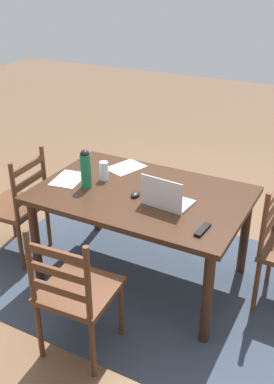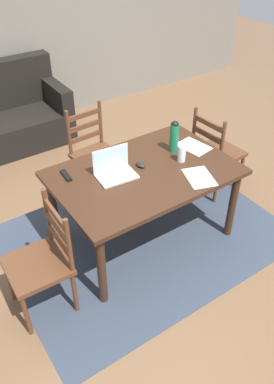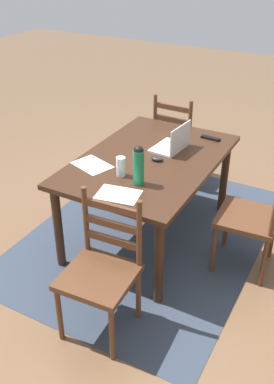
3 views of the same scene
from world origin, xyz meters
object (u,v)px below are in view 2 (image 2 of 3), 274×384
chair_far_head (95,154)px  computer_mouse (141,165)px  water_bottle (174,136)px  dining_table (144,179)px  tv_remote (66,175)px  chair_left_near (42,262)px  laptop (114,168)px  chair_right_far (216,153)px  drinking_glass (182,154)px

chair_far_head → computer_mouse: 0.86m
chair_far_head → water_bottle: 0.98m
dining_table → tv_remote: (-0.58, 0.30, 0.10)m
computer_mouse → tv_remote: 0.64m
chair_left_near → laptop: laptop is taller
chair_far_head → tv_remote: size_ratio=5.59×
chair_left_near → chair_right_far: bearing=10.9°
laptop → chair_far_head: bearing=73.4°
chair_right_far → water_bottle: 0.79m
chair_right_far → dining_table: bearing=-169.2°
water_bottle → chair_far_head: bearing=118.3°
dining_table → computer_mouse: (0.01, 0.07, 0.11)m
chair_right_far → drinking_glass: 0.83m
computer_mouse → tv_remote: computer_mouse is taller
drinking_glass → chair_left_near: bearing=-173.9°
chair_right_far → laptop: size_ratio=2.80×
water_bottle → computer_mouse: 0.42m
chair_far_head → tv_remote: chair_far_head is taller
chair_right_far → computer_mouse: size_ratio=9.50×
laptop → computer_mouse: 0.25m
tv_remote → chair_left_near: bearing=50.9°
computer_mouse → tv_remote: size_ratio=0.59×
chair_right_far → drinking_glass: chair_right_far is taller
chair_left_near → drinking_glass: 1.47m
chair_left_near → chair_right_far: size_ratio=1.00×
chair_far_head → laptop: laptop is taller
chair_right_far → drinking_glass: bearing=-159.8°
computer_mouse → water_bottle: bearing=-0.3°
dining_table → computer_mouse: size_ratio=15.42×
dining_table → water_bottle: size_ratio=5.15×
laptop → water_bottle: size_ratio=1.13×
chair_far_head → computer_mouse: chair_far_head is taller
chair_far_head → chair_right_far: bearing=-32.6°
chair_left_near → drinking_glass: chair_left_near is taller
chair_left_near → laptop: size_ratio=2.80×
chair_left_near → laptop: bearing=20.5°
chair_left_near → tv_remote: bearing=46.7°
chair_left_near → chair_right_far: 2.16m
water_bottle → computer_mouse: bearing=-173.6°
chair_left_near → computer_mouse: size_ratio=9.50×
chair_right_far → tv_remote: (-1.64, 0.10, 0.30)m
dining_table → water_bottle: (0.41, 0.12, 0.24)m
chair_far_head → water_bottle: water_bottle is taller
chair_left_near → chair_right_far: (2.12, 0.41, 0.00)m
dining_table → chair_far_head: 0.91m
dining_table → chair_left_near: chair_left_near is taller
water_bottle → chair_right_far: bearing=7.3°
chair_right_far → laptop: bearing=-175.6°
tv_remote → laptop: bearing=154.7°
chair_right_far → water_bottle: (-0.65, -0.08, 0.45)m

